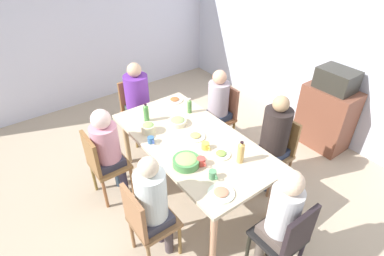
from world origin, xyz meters
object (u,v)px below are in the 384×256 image
object	(u,v)px
person_2	(217,103)
plate_0	(221,154)
microwave	(337,80)
chair_1	(276,148)
chair_5	(136,107)
bottle_1	(241,152)
person_4	(153,201)
bowl_1	(148,128)
chair_0	(286,237)
chair_3	(102,163)
bottle_2	(146,113)
plate_1	(195,136)
chair_2	(222,113)
chair_4	(146,221)
bowl_0	(178,121)
side_cabinet	(326,117)
person_5	(137,96)
dining_table	(192,144)
person_0	(282,215)
plate_3	(175,100)
person_3	(107,146)
cup_3	(151,140)
cup_0	(206,146)
bowl_2	(186,161)
cup_1	(213,175)
cup_2	(201,162)
bottle_0	(190,106)

from	to	relation	value
person_2	plate_0	xyz separation A→B (m)	(0.90, -0.72, 0.06)
microwave	chair_1	bearing A→B (deg)	-84.97
chair_5	bottle_1	xyz separation A→B (m)	(1.97, 0.17, 0.36)
person_4	bowl_1	world-z (taller)	person_4
chair_0	chair_3	size ratio (longest dim) A/B	1.00
chair_1	bottle_2	size ratio (longest dim) A/B	3.79
person_4	plate_1	bearing A→B (deg)	120.66
chair_2	chair_3	bearing A→B (deg)	-90.00
chair_0	chair_4	distance (m)	1.25
bowl_0	side_cabinet	bearing A→B (deg)	70.12
chair_5	person_5	bearing A→B (deg)	0.00
chair_2	person_2	bearing A→B (deg)	-90.00
bottle_2	bowl_1	bearing A→B (deg)	-24.74
dining_table	microwave	bearing A→B (deg)	79.21
chair_1	person_2	xyz separation A→B (m)	(-1.00, -0.09, 0.19)
person_5	side_cabinet	xyz separation A→B (m)	(1.68, 2.07, -0.29)
person_0	person_4	xyz separation A→B (m)	(-0.79, -0.80, -0.00)
microwave	person_2	bearing A→B (deg)	-125.09
plate_0	plate_3	xyz separation A→B (m)	(-1.24, 0.25, 0.00)
chair_4	bowl_0	distance (m)	1.28
chair_5	bowl_1	distance (m)	1.07
chair_3	side_cabinet	xyz separation A→B (m)	(0.89, 2.96, -0.06)
side_cabinet	person_3	bearing A→B (deg)	-107.27
plate_3	cup_3	bearing A→B (deg)	-49.48
person_2	bottle_2	world-z (taller)	person_2
person_5	bottle_1	bearing A→B (deg)	5.02
chair_5	cup_0	bearing A→B (deg)	0.55
bowl_2	dining_table	bearing A→B (deg)	135.92
chair_2	cup_1	xyz separation A→B (m)	(1.11, -1.10, 0.28)
chair_2	plate_3	xyz separation A→B (m)	(-0.34, -0.57, 0.25)
bowl_1	bottle_2	size ratio (longest dim) A/B	0.68
person_2	cup_1	world-z (taller)	person_2
chair_0	microwave	world-z (taller)	microwave
plate_1	cup_2	distance (m)	0.47
bottle_0	bowl_0	bearing A→B (deg)	-64.04
person_3	cup_1	bearing A→B (deg)	27.93
person_4	bottle_2	xyz separation A→B (m)	(-1.12, 0.58, 0.15)
chair_0	bottle_1	world-z (taller)	bottle_1
chair_0	person_4	world-z (taller)	person_4
bowl_0	chair_4	bearing A→B (deg)	-48.01
person_2	plate_0	world-z (taller)	person_2
person_3	plate_0	xyz separation A→B (m)	(0.90, 0.88, 0.05)
bowl_0	plate_1	bearing A→B (deg)	1.99
plate_3	microwave	bearing A→B (deg)	54.89
chair_0	side_cabinet	distance (m)	2.29
plate_0	cup_2	world-z (taller)	cup_2
plate_1	chair_0	bearing A→B (deg)	-2.11
dining_table	bottle_2	size ratio (longest dim) A/B	8.38
chair_1	side_cabinet	bearing A→B (deg)	95.03
dining_table	chair_5	distance (m)	1.39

